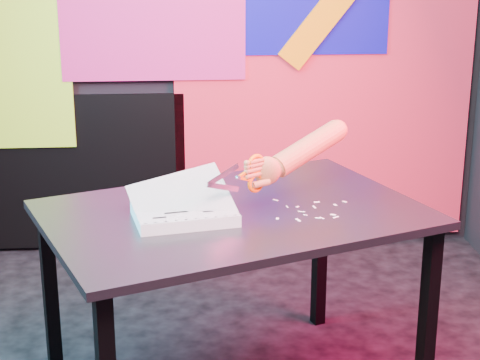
{
  "coord_description": "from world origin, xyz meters",
  "views": [
    {
      "loc": [
        -0.11,
        -2.72,
        1.71
      ],
      "look_at": [
        0.08,
        -0.06,
        0.87
      ],
      "focal_mm": 60.0,
      "sensor_mm": 36.0,
      "label": 1
    }
  ],
  "objects": [
    {
      "name": "room",
      "position": [
        0.0,
        0.0,
        1.35
      ],
      "size": [
        3.01,
        3.01,
        2.71
      ],
      "color": "black",
      "rests_on": "ground"
    },
    {
      "name": "scissors",
      "position": [
        0.13,
        -0.06,
        0.89
      ],
      "size": [
        0.21,
        0.15,
        0.14
      ],
      "rotation": [
        0.0,
        0.0,
        0.6
      ],
      "color": "#A3A8B1",
      "rests_on": "printout_stack"
    },
    {
      "name": "paper_clippings",
      "position": [
        0.34,
        -0.06,
        0.75
      ],
      "size": [
        0.28,
        0.24,
        0.0
      ],
      "color": "white",
      "rests_on": "work_table"
    },
    {
      "name": "hand_forearm",
      "position": [
        0.32,
        0.07,
        0.93
      ],
      "size": [
        0.4,
        0.29,
        0.19
      ],
      "rotation": [
        0.0,
        0.0,
        0.6
      ],
      "color": "#AE653B",
      "rests_on": "work_table"
    },
    {
      "name": "work_table",
      "position": [
        0.06,
        -0.04,
        0.67
      ],
      "size": [
        1.53,
        1.29,
        0.75
      ],
      "rotation": [
        0.0,
        0.0,
        0.37
      ],
      "color": "black",
      "rests_on": "ground"
    },
    {
      "name": "backdrop",
      "position": [
        0.06,
        1.46,
        0.96
      ],
      "size": [
        2.88,
        0.05,
        2.08
      ],
      "color": "red",
      "rests_on": "ground"
    },
    {
      "name": "printout_stack",
      "position": [
        -0.11,
        -0.12,
        0.77
      ],
      "size": [
        0.39,
        0.31,
        0.18
      ],
      "rotation": [
        0.0,
        0.0,
        0.19
      ],
      "color": "silver",
      "rests_on": "work_table"
    }
  ]
}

